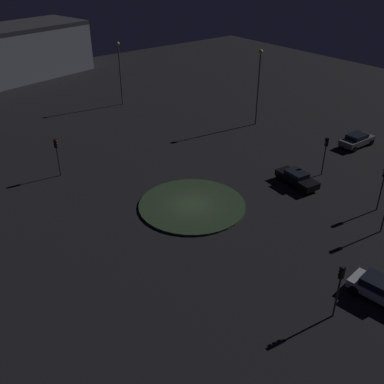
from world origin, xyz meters
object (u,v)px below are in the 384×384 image
(traffic_light_southwest, at_px, (57,150))
(streetlamp_west, at_px, (120,67))
(traffic_light_north, at_px, (325,149))
(traffic_light_east, at_px, (340,281))
(streetlamp_northwest, at_px, (259,76))
(car_silver, at_px, (381,290))
(traffic_light_northeast_near, at_px, (383,181))
(car_grey, at_px, (357,140))
(car_black, at_px, (297,178))

(traffic_light_southwest, height_order, streetlamp_west, streetlamp_west)
(traffic_light_north, height_order, traffic_light_southwest, traffic_light_north)
(traffic_light_east, relative_size, streetlamp_northwest, 0.42)
(streetlamp_northwest, distance_m, streetlamp_west, 20.39)
(traffic_light_north, distance_m, traffic_light_southwest, 26.98)
(car_silver, relative_size, streetlamp_northwest, 0.48)
(traffic_light_northeast_near, xyz_separation_m, streetlamp_west, (-39.86, -2.92, 2.47))
(car_silver, distance_m, streetlamp_northwest, 33.53)
(traffic_light_east, height_order, streetlamp_west, streetlamp_west)
(car_silver, xyz_separation_m, traffic_light_southwest, (-30.44, -9.51, 2.10))
(car_silver, bearing_deg, traffic_light_east, -111.20)
(car_grey, distance_m, streetlamp_northwest, 14.22)
(traffic_light_north, height_order, traffic_light_east, traffic_light_north)
(car_black, bearing_deg, car_silver, -23.42)
(car_silver, relative_size, streetlamp_west, 0.51)
(traffic_light_northeast_near, height_order, streetlamp_west, streetlamp_west)
(traffic_light_southwest, bearing_deg, car_grey, 36.88)
(car_silver, distance_m, traffic_light_southwest, 31.96)
(traffic_light_northeast_near, relative_size, streetlamp_northwest, 0.44)
(streetlamp_northwest, bearing_deg, streetlamp_west, -151.68)
(car_black, bearing_deg, traffic_light_east, -35.83)
(car_silver, relative_size, traffic_light_east, 1.13)
(car_black, bearing_deg, traffic_light_north, 93.82)
(streetlamp_west, bearing_deg, car_black, 1.60)
(traffic_light_north, bearing_deg, traffic_light_east, 52.85)
(traffic_light_north, bearing_deg, traffic_light_northeast_near, 90.02)
(streetlamp_northwest, height_order, streetlamp_west, streetlamp_northwest)
(car_grey, distance_m, streetlamp_west, 33.68)
(traffic_light_southwest, bearing_deg, traffic_light_north, 24.41)
(traffic_light_east, bearing_deg, traffic_light_north, -45.99)
(car_grey, bearing_deg, traffic_light_north, 13.96)
(traffic_light_northeast_near, bearing_deg, traffic_light_southwest, -10.20)
(traffic_light_southwest, bearing_deg, car_black, 19.23)
(car_black, xyz_separation_m, streetlamp_northwest, (-14.35, 8.76, 5.58))
(car_silver, bearing_deg, car_grey, 120.52)
(car_black, relative_size, traffic_light_north, 1.16)
(traffic_light_east, bearing_deg, streetlamp_west, -9.22)
(car_black, bearing_deg, traffic_light_northeast_near, 21.28)
(traffic_light_southwest, height_order, streetlamp_northwest, streetlamp_northwest)
(car_silver, xyz_separation_m, streetlamp_west, (-46.39, 7.17, 4.69))
(traffic_light_east, bearing_deg, car_silver, -99.98)
(traffic_light_north, relative_size, traffic_light_northeast_near, 0.98)
(car_black, distance_m, car_silver, 16.26)
(car_black, distance_m, traffic_light_north, 4.35)
(car_grey, xyz_separation_m, traffic_light_north, (2.10, -9.19, 2.12))
(traffic_light_northeast_near, bearing_deg, car_silver, 73.36)
(car_black, bearing_deg, car_grey, 104.85)
(traffic_light_northeast_near, relative_size, streetlamp_west, 0.47)
(car_silver, distance_m, traffic_light_north, 18.42)
(traffic_light_east, bearing_deg, car_black, -37.80)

